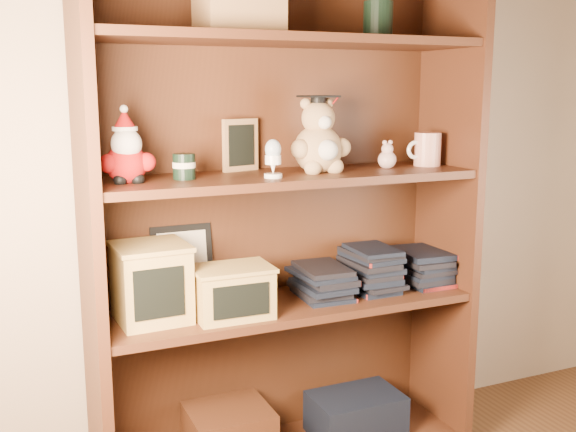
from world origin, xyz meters
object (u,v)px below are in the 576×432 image
bookcase (281,226)px  treats_box (151,282)px  grad_teddy_bear (319,142)px  teacher_mug (427,149)px

bookcase → treats_box: bookcase is taller
grad_teddy_bear → treats_box: 0.64m
treats_box → bookcase: bearing=7.0°
bookcase → grad_teddy_bear: 0.29m
grad_teddy_bear → treats_box: size_ratio=1.08×
teacher_mug → grad_teddy_bear: bearing=-179.0°
grad_teddy_bear → teacher_mug: (0.40, 0.01, -0.04)m
bookcase → teacher_mug: size_ratio=13.02×
teacher_mug → treats_box: bearing=-179.9°
teacher_mug → bookcase: bearing=174.2°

